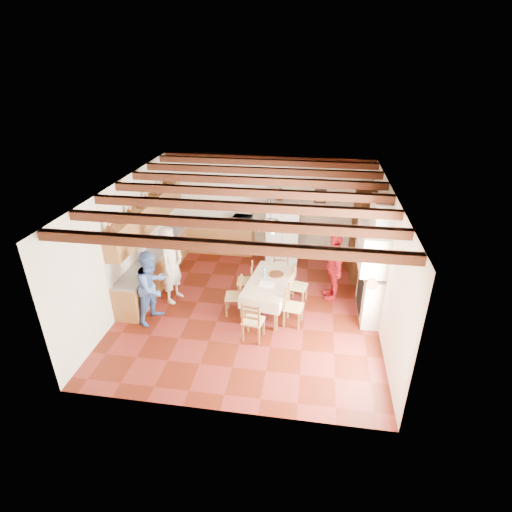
{
  "coord_description": "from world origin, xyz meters",
  "views": [
    {
      "loc": [
        1.36,
        -8.08,
        5.52
      ],
      "look_at": [
        0.1,
        0.3,
        1.25
      ],
      "focal_mm": 28.0,
      "sensor_mm": 36.0,
      "label": 1
    }
  ],
  "objects": [
    {
      "name": "hutch",
      "position": [
        2.75,
        2.08,
        1.19
      ],
      "size": [
        0.61,
        1.33,
        2.38
      ],
      "primitive_type": null,
      "rotation": [
        0.0,
        0.0,
        0.05
      ],
      "color": "#321E0D",
      "rests_on": "floor"
    },
    {
      "name": "backsplash_back",
      "position": [
        -1.55,
        3.23,
        1.2
      ],
      "size": [
        2.3,
        0.03,
        0.6
      ],
      "primitive_type": "cube",
      "color": "white",
      "rests_on": "ground"
    },
    {
      "name": "wall_back",
      "position": [
        0.0,
        3.26,
        1.5
      ],
      "size": [
        6.0,
        0.02,
        3.0
      ],
      "primitive_type": "cube",
      "color": "#F3E4CF",
      "rests_on": "ground"
    },
    {
      "name": "upper_cabinets",
      "position": [
        -2.83,
        1.05,
        1.85
      ],
      "size": [
        0.35,
        4.2,
        0.7
      ],
      "primitive_type": "cube",
      "color": "brown",
      "rests_on": "ground"
    },
    {
      "name": "lower_cabinets_left",
      "position": [
        -2.7,
        1.05,
        0.43
      ],
      "size": [
        0.6,
        4.3,
        0.86
      ],
      "primitive_type": "cube",
      "color": "brown",
      "rests_on": "ground"
    },
    {
      "name": "fridge_vase",
      "position": [
        0.42,
        2.72,
        2.03
      ],
      "size": [
        0.41,
        0.41,
        0.33
      ],
      "primitive_type": "imported",
      "rotation": [
        0.0,
        0.0,
        0.33
      ],
      "color": "#321E0D",
      "rests_on": "refrigerator"
    },
    {
      "name": "chair_end_far",
      "position": [
        0.63,
        1.18,
        0.48
      ],
      "size": [
        0.45,
        0.43,
        0.96
      ],
      "primitive_type": null,
      "rotation": [
        0.0,
        0.0,
        0.08
      ],
      "color": "brown",
      "rests_on": "floor"
    },
    {
      "name": "ceiling_beams",
      "position": [
        0.0,
        0.0,
        2.91
      ],
      "size": [
        6.0,
        6.3,
        0.16
      ],
      "primitive_type": null,
      "color": "#3A190C",
      "rests_on": "ground"
    },
    {
      "name": "person_man",
      "position": [
        -1.93,
        0.06,
        0.98
      ],
      "size": [
        0.61,
        0.8,
        1.97
      ],
      "primitive_type": "imported",
      "rotation": [
        0.0,
        0.0,
        1.37
      ],
      "color": "beige",
      "rests_on": "floor"
    },
    {
      "name": "backsplash_left",
      "position": [
        -2.98,
        1.05,
        1.2
      ],
      "size": [
        0.03,
        4.3,
        0.6
      ],
      "primitive_type": "cube",
      "color": "white",
      "rests_on": "ground"
    },
    {
      "name": "chair_left_near",
      "position": [
        -0.33,
        -0.3,
        0.48
      ],
      "size": [
        0.44,
        0.46,
        0.96
      ],
      "primitive_type": null,
      "rotation": [
        0.0,
        0.0,
        -1.47
      ],
      "color": "brown",
      "rests_on": "floor"
    },
    {
      "name": "lower_cabinets_back",
      "position": [
        -1.55,
        2.95,
        0.43
      ],
      "size": [
        2.3,
        0.6,
        0.86
      ],
      "primitive_type": "cube",
      "color": "brown",
      "rests_on": "ground"
    },
    {
      "name": "refrigerator",
      "position": [
        0.55,
        2.72,
        0.93
      ],
      "size": [
        0.96,
        0.8,
        1.87
      ],
      "primitive_type": "cube",
      "rotation": [
        0.0,
        0.0,
        -0.03
      ],
      "color": "white",
      "rests_on": "floor"
    },
    {
      "name": "wall_left",
      "position": [
        -3.01,
        0.0,
        1.5
      ],
      "size": [
        0.02,
        6.5,
        3.0
      ],
      "primitive_type": "cube",
      "color": "#F3E4CF",
      "rests_on": "ground"
    },
    {
      "name": "person_woman_blue",
      "position": [
        -2.1,
        -0.82,
        0.87
      ],
      "size": [
        0.89,
        1.01,
        1.74
      ],
      "primitive_type": "imported",
      "rotation": [
        0.0,
        0.0,
        1.25
      ],
      "color": "#3F5EA4",
      "rests_on": "floor"
    },
    {
      "name": "countertop_back",
      "position": [
        -1.55,
        2.95,
        0.88
      ],
      "size": [
        2.34,
        0.62,
        0.04
      ],
      "primitive_type": "cube",
      "color": "gray",
      "rests_on": "lower_cabinets_back"
    },
    {
      "name": "floor",
      "position": [
        0.0,
        0.0,
        -0.01
      ],
      "size": [
        6.0,
        6.5,
        0.02
      ],
      "primitive_type": "cube",
      "color": "#4F160A",
      "rests_on": "ground"
    },
    {
      "name": "countertop_left",
      "position": [
        -2.7,
        1.05,
        0.88
      ],
      "size": [
        0.62,
        4.3,
        0.04
      ],
      "primitive_type": "cube",
      "color": "gray",
      "rests_on": "lower_cabinets_left"
    },
    {
      "name": "wall_picture",
      "position": [
        1.55,
        3.23,
        1.85
      ],
      "size": [
        0.34,
        0.03,
        0.42
      ],
      "primitive_type": "cube",
      "color": "black",
      "rests_on": "ground"
    },
    {
      "name": "wall_right",
      "position": [
        3.01,
        0.0,
        1.5
      ],
      "size": [
        0.02,
        6.5,
        3.0
      ],
      "primitive_type": "cube",
      "color": "#F3E4CF",
      "rests_on": "ground"
    },
    {
      "name": "fireplace",
      "position": [
        2.72,
        0.2,
        1.4
      ],
      "size": [
        0.56,
        1.6,
        2.8
      ],
      "primitive_type": null,
      "color": "beige",
      "rests_on": "ground"
    },
    {
      "name": "ceiling",
      "position": [
        0.0,
        0.0,
        3.01
      ],
      "size": [
        6.0,
        6.5,
        0.02
      ],
      "primitive_type": "cube",
      "color": "white",
      "rests_on": "ground"
    },
    {
      "name": "wall_front",
      "position": [
        0.0,
        -3.26,
        1.5
      ],
      "size": [
        6.0,
        0.02,
        3.0
      ],
      "primitive_type": "cube",
      "color": "#F3E4CF",
      "rests_on": "ground"
    },
    {
      "name": "chair_left_far",
      "position": [
        -0.19,
        0.42,
        0.48
      ],
      "size": [
        0.45,
        0.46,
        0.96
      ],
      "primitive_type": null,
      "rotation": [
        0.0,
        0.0,
        -1.46
      ],
      "color": "brown",
      "rests_on": "floor"
    },
    {
      "name": "person_woman_red",
      "position": [
        1.97,
        0.75,
        0.89
      ],
      "size": [
        0.63,
        1.11,
        1.79
      ],
      "primitive_type": "imported",
      "rotation": [
        0.0,
        0.0,
        -1.38
      ],
      "color": "#A9141D",
      "rests_on": "floor"
    },
    {
      "name": "chair_end_near",
      "position": [
        0.26,
        -1.19,
        0.48
      ],
      "size": [
        0.48,
        0.46,
        0.96
      ],
      "primitive_type": null,
      "rotation": [
        0.0,
        0.0,
        2.98
      ],
      "color": "brown",
      "rests_on": "floor"
    },
    {
      "name": "chandelier",
      "position": [
        0.46,
        -0.0,
        2.25
      ],
      "size": [
        0.47,
        0.47,
        0.03
      ],
      "primitive_type": "torus",
      "color": "black",
      "rests_on": "ground"
    },
    {
      "name": "dining_table",
      "position": [
        0.46,
        -0.0,
        0.71
      ],
      "size": [
        1.17,
        1.92,
        0.79
      ],
      "rotation": [
        0.0,
        0.0,
        -0.14
      ],
      "color": "beige",
      "rests_on": "floor"
    },
    {
      "name": "chair_right_far",
      "position": [
        1.14,
        0.37,
        0.48
      ],
      "size": [
        0.48,
        0.49,
        0.96
      ],
      "primitive_type": null,
      "rotation": [
        0.0,
        0.0,
        1.36
      ],
      "color": "brown",
      "rests_on": "floor"
    },
    {
      "name": "microwave",
      "position": [
        -0.71,
        2.95,
        1.05
      ],
      "size": [
        0.59,
        0.43,
        0.31
      ],
      "primitive_type": "imported",
      "rotation": [
        0.0,
        0.0,
        -0.12
      ],
      "color": "silver",
      "rests_on": "countertop_back"
    },
    {
      "name": "chair_right_near",
      "position": [
        1.09,
        -0.54,
        0.48
      ],
      "size": [
        0.47,
        0.48,
        0.96
      ],
      "primitive_type": null,
      "rotation": [
        0.0,
        0.0,
        1.4
      ],
      "color": "brown",
      "rests_on": "floor"
    }
  ]
}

